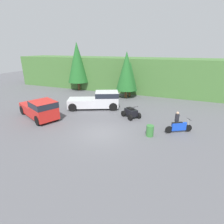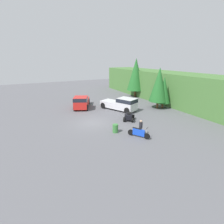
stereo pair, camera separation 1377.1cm
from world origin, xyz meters
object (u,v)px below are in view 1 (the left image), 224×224
at_px(steel_barrel, 150,131).
at_px(dirt_bike, 179,127).
at_px(quad_atv, 131,113).
at_px(pickup_truck_red, 40,109).
at_px(pickup_truck_second, 98,100).
at_px(rider_person, 177,120).

bearing_deg(steel_barrel, dirt_bike, 35.44).
height_order(dirt_bike, quad_atv, quad_atv).
distance_m(pickup_truck_red, quad_atv, 8.81).
relative_size(dirt_bike, quad_atv, 0.94).
bearing_deg(dirt_bike, pickup_truck_second, 129.21).
xyz_separation_m(pickup_truck_red, steel_barrel, (10.52, 0.26, -0.57)).
relative_size(quad_atv, rider_person, 1.31).
bearing_deg(rider_person, pickup_truck_second, 128.51).
height_order(pickup_truck_red, rider_person, pickup_truck_red).
relative_size(dirt_bike, rider_person, 1.24).
bearing_deg(pickup_truck_second, quad_atv, -41.80).
xyz_separation_m(rider_person, steel_barrel, (-1.83, -1.86, -0.45)).
relative_size(pickup_truck_second, rider_person, 3.60).
relative_size(pickup_truck_red, pickup_truck_second, 0.92).
distance_m(pickup_truck_red, dirt_bike, 12.72).
bearing_deg(dirt_bike, pickup_truck_red, 156.65).
bearing_deg(pickup_truck_red, quad_atv, 47.73).
distance_m(pickup_truck_second, rider_person, 8.91).
height_order(dirt_bike, rider_person, rider_person).
height_order(pickup_truck_red, pickup_truck_second, same).
xyz_separation_m(quad_atv, steel_barrel, (2.45, -3.24, -0.03)).
relative_size(pickup_truck_red, dirt_bike, 2.67).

